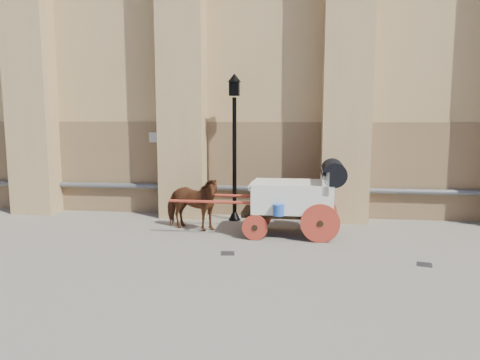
# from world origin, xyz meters

# --- Properties ---
(ground) EXTENTS (90.00, 90.00, 0.00)m
(ground) POSITION_xyz_m (0.00, 0.00, 0.00)
(ground) COLOR #6C675A
(ground) RESTS_ON ground
(horse) EXTENTS (1.95, 1.28, 1.52)m
(horse) POSITION_xyz_m (-0.35, 1.90, 0.76)
(horse) COLOR brown
(horse) RESTS_ON ground
(carriage) EXTENTS (4.67, 1.66, 2.04)m
(carriage) POSITION_xyz_m (2.64, 1.70, 1.10)
(carriage) COLOR black
(carriage) RESTS_ON ground
(street_lamp) EXTENTS (0.42, 0.42, 4.44)m
(street_lamp) POSITION_xyz_m (0.68, 3.27, 2.37)
(street_lamp) COLOR black
(street_lamp) RESTS_ON ground
(drain_grate_near) EXTENTS (0.37, 0.37, 0.01)m
(drain_grate_near) POSITION_xyz_m (1.01, -0.23, 0.01)
(drain_grate_near) COLOR black
(drain_grate_near) RESTS_ON ground
(drain_grate_far) EXTENTS (0.38, 0.38, 0.01)m
(drain_grate_far) POSITION_xyz_m (5.38, -0.50, 0.01)
(drain_grate_far) COLOR black
(drain_grate_far) RESTS_ON ground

